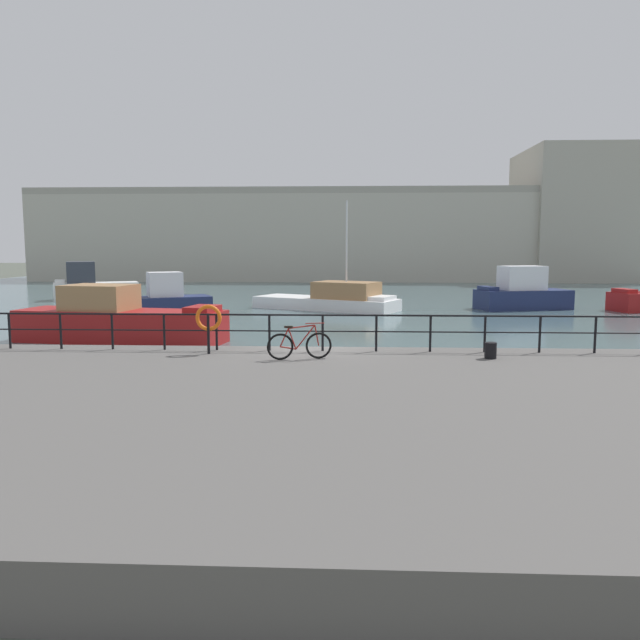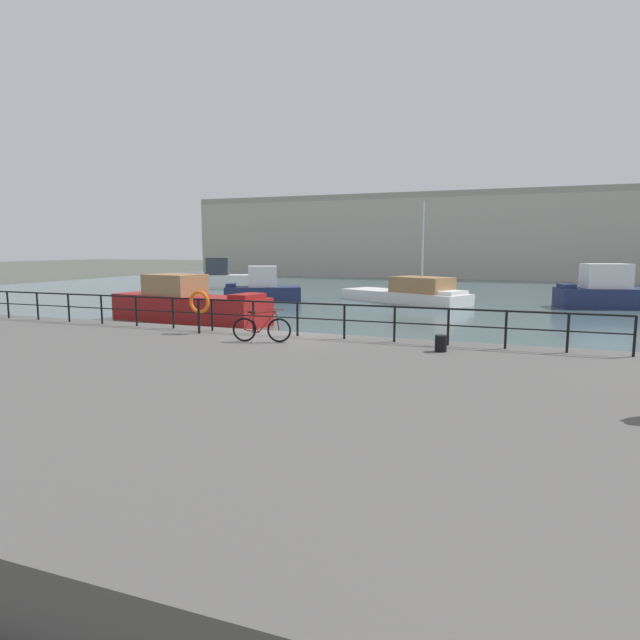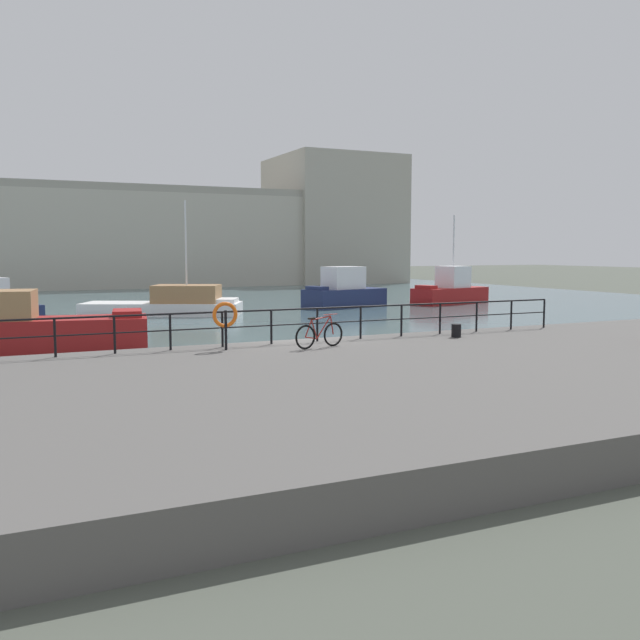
% 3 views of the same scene
% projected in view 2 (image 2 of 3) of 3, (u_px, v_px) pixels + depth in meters
% --- Properties ---
extents(ground_plane, '(240.00, 240.00, 0.00)m').
position_uv_depth(ground_plane, '(296.00, 356.00, 17.90)').
color(ground_plane, '#4C5147').
extents(water_basin, '(80.00, 60.00, 0.01)m').
position_uv_depth(water_basin, '(434.00, 290.00, 45.93)').
color(water_basin, '#476066').
rests_on(water_basin, ground_plane).
extents(quay_promenade, '(56.00, 13.00, 0.81)m').
position_uv_depth(quay_promenade, '(180.00, 393.00, 11.81)').
color(quay_promenade, '#565451').
rests_on(quay_promenade, ground_plane).
extents(harbor_building, '(67.20, 13.24, 14.37)m').
position_uv_depth(harbor_building, '(521.00, 233.00, 63.74)').
color(harbor_building, '#B2AD9E').
rests_on(harbor_building, ground_plane).
extents(moored_green_narrowboat, '(5.43, 4.03, 2.36)m').
position_uv_depth(moored_green_narrowboat, '(262.00, 289.00, 36.17)').
color(moored_green_narrowboat, navy).
rests_on(moored_green_narrowboat, water_basin).
extents(moored_harbor_tender, '(9.18, 6.39, 6.49)m').
position_uv_depth(moored_harbor_tender, '(410.00, 293.00, 35.11)').
color(moored_harbor_tender, white).
rests_on(moored_harbor_tender, water_basin).
extents(moored_red_daysailer, '(8.66, 3.62, 2.29)m').
position_uv_depth(moored_red_daysailer, '(188.00, 304.00, 25.89)').
color(moored_red_daysailer, maroon).
rests_on(moored_red_daysailer, water_basin).
extents(moored_small_launch, '(5.95, 3.55, 2.63)m').
position_uv_depth(moored_small_launch, '(606.00, 292.00, 31.90)').
color(moored_small_launch, navy).
rests_on(moored_small_launch, water_basin).
extents(moored_white_yacht, '(6.06, 4.24, 2.72)m').
position_uv_depth(moored_white_yacht, '(227.00, 278.00, 47.13)').
color(moored_white_yacht, white).
rests_on(moored_white_yacht, water_basin).
extents(quay_railing, '(23.41, 0.07, 1.08)m').
position_uv_depth(quay_railing, '(232.00, 310.00, 17.68)').
color(quay_railing, black).
rests_on(quay_railing, quay_promenade).
extents(parked_bicycle, '(1.73, 0.48, 0.98)m').
position_uv_depth(parked_bicycle, '(262.00, 329.00, 15.83)').
color(parked_bicycle, black).
rests_on(parked_bicycle, quay_promenade).
extents(mooring_bollard, '(0.32, 0.32, 0.44)m').
position_uv_depth(mooring_bollard, '(441.00, 343.00, 14.39)').
color(mooring_bollard, black).
rests_on(mooring_bollard, quay_promenade).
extents(life_ring_stand, '(0.75, 0.16, 1.40)m').
position_uv_depth(life_ring_stand, '(199.00, 303.00, 17.40)').
color(life_ring_stand, black).
rests_on(life_ring_stand, quay_promenade).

